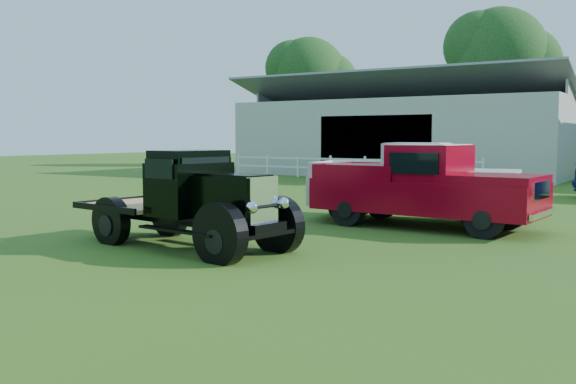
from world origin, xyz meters
The scene contains 8 objects.
ground centered at (0.00, 0.00, 0.00)m, with size 120.00×120.00×0.00m, color #35581D.
shed_left centered at (-7.00, 26.00, 2.80)m, with size 18.80×10.20×5.60m, color #A9A8A2, non-canonical shape.
fence_rail centered at (-8.00, 20.00, 0.60)m, with size 14.20×0.16×1.20m, color white, non-canonical shape.
tree_a centered at (-18.00, 33.00, 5.25)m, with size 6.30×6.30×10.50m, color black, non-canonical shape.
tree_b centered at (-4.00, 34.00, 5.75)m, with size 6.90×6.90×11.50m, color black, non-canonical shape.
vintage_flatbed centered at (-1.25, -0.25, 0.95)m, with size 4.82×1.91×1.91m, color black, non-canonical shape.
red_pickup centered at (1.76, 4.89, 1.01)m, with size 5.53×2.13×2.02m, color maroon, non-canonical shape.
white_pickup centered at (1.05, 5.92, 0.99)m, with size 5.38×2.09×1.98m, color beige, non-canonical shape.
Camera 1 is at (7.12, -9.78, 2.16)m, focal length 40.00 mm.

